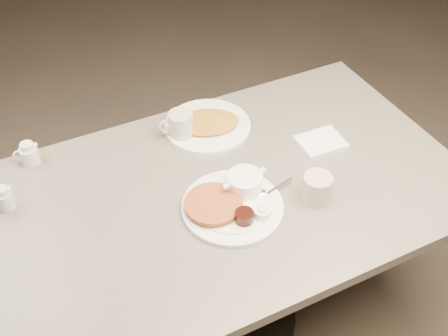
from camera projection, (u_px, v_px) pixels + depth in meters
name	position (u px, v px, depth m)	size (l,w,h in m)	color
diner_table	(227.00, 224.00, 1.80)	(1.50, 0.90, 0.75)	slate
main_plate	(232.00, 201.00, 1.61)	(0.39, 0.34, 0.07)	white
coffee_mug_near	(317.00, 187.00, 1.62)	(0.13, 0.11, 0.09)	#C0B5A1
napkin	(321.00, 142.00, 1.83)	(0.16, 0.13, 0.02)	white
coffee_mug_far	(180.00, 126.00, 1.83)	(0.13, 0.11, 0.10)	beige
creamer_left	(4.00, 199.00, 1.60)	(0.08, 0.07, 0.08)	silver
creamer_right	(29.00, 154.00, 1.75)	(0.09, 0.07, 0.08)	white
hash_plate	(208.00, 125.00, 1.90)	(0.39, 0.39, 0.04)	white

